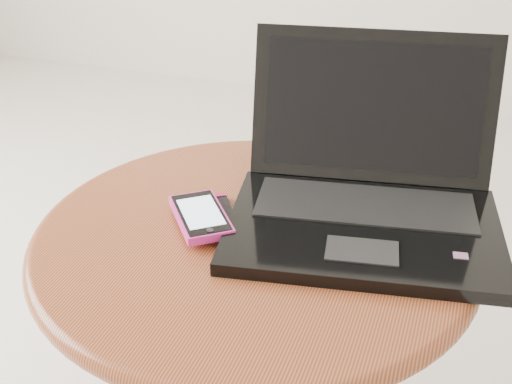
% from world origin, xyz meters
% --- Properties ---
extents(table, '(0.64, 0.64, 0.51)m').
position_xyz_m(table, '(0.04, 0.12, 0.40)').
color(table, '#5C3416').
rests_on(table, ground).
extents(laptop, '(0.42, 0.39, 0.24)m').
position_xyz_m(laptop, '(0.18, 0.20, 0.55)').
color(laptop, black).
rests_on(laptop, table).
extents(phone_black, '(0.10, 0.12, 0.01)m').
position_xyz_m(phone_black, '(-0.03, 0.13, 0.51)').
color(phone_black, black).
rests_on(phone_black, table).
extents(phone_pink, '(0.13, 0.14, 0.02)m').
position_xyz_m(phone_pink, '(-0.03, 0.11, 0.52)').
color(phone_pink, '#D82C92').
rests_on(phone_pink, phone_black).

